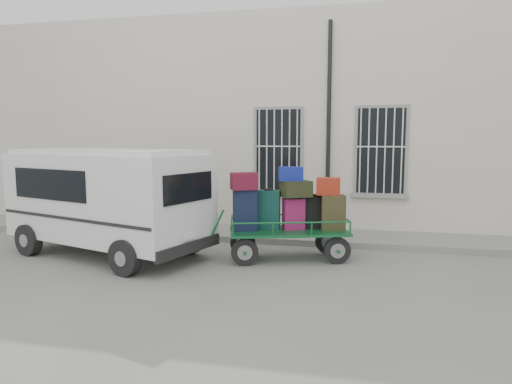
{
  "coord_description": "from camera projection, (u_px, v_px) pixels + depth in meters",
  "views": [
    {
      "loc": [
        1.7,
        -9.32,
        2.57
      ],
      "look_at": [
        -0.58,
        1.0,
        1.33
      ],
      "focal_mm": 32.0,
      "sensor_mm": 36.0,
      "label": 1
    }
  ],
  "objects": [
    {
      "name": "ground",
      "position": [
        273.0,
        260.0,
        9.7
      ],
      "size": [
        80.0,
        80.0,
        0.0
      ],
      "primitive_type": "plane",
      "color": "slate",
      "rests_on": "ground"
    },
    {
      "name": "building",
      "position": [
        304.0,
        125.0,
        14.68
      ],
      "size": [
        24.0,
        5.15,
        6.0
      ],
      "color": "beige",
      "rests_on": "ground"
    },
    {
      "name": "sidewalk",
      "position": [
        288.0,
        235.0,
        11.83
      ],
      "size": [
        24.0,
        1.7,
        0.15
      ],
      "primitive_type": "cube",
      "color": "slate",
      "rests_on": "ground"
    },
    {
      "name": "luggage_cart",
      "position": [
        289.0,
        212.0,
        9.64
      ],
      "size": [
        2.95,
        1.79,
        1.98
      ],
      "rotation": [
        0.0,
        0.0,
        0.29
      ],
      "color": "black",
      "rests_on": "ground"
    },
    {
      "name": "van",
      "position": [
        107.0,
        195.0,
        10.0
      ],
      "size": [
        4.98,
        3.27,
        2.33
      ],
      "rotation": [
        0.0,
        0.0,
        -0.32
      ],
      "color": "silver",
      "rests_on": "ground"
    }
  ]
}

